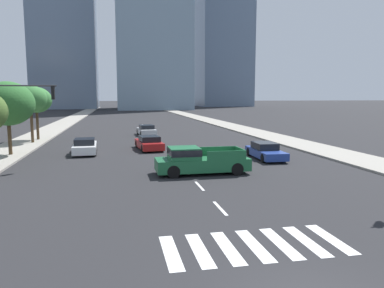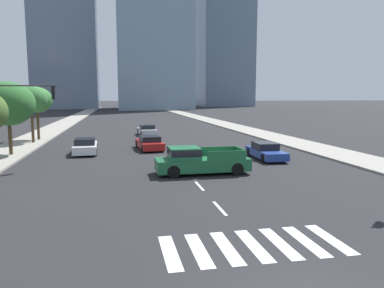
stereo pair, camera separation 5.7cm
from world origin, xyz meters
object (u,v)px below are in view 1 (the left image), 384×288
at_px(pickup_truck, 198,161).
at_px(street_tree_fourth, 36,100).
at_px(sedan_silver_1, 146,130).
at_px(sedan_red_3, 149,143).
at_px(street_tree_third, 30,99).
at_px(sedan_blue_0, 265,151).
at_px(traffic_signal_far, 16,107).
at_px(street_tree_second, 8,104).
at_px(sedan_white_2, 85,147).

distance_m(pickup_truck, street_tree_fourth, 24.24).
relative_size(sedan_silver_1, sedan_red_3, 0.97).
height_order(pickup_truck, street_tree_third, street_tree_third).
bearing_deg(sedan_silver_1, sedan_blue_0, -162.89).
xyz_separation_m(sedan_blue_0, street_tree_fourth, (-19.46, 15.59, 3.78)).
bearing_deg(sedan_blue_0, traffic_signal_far, -87.46).
xyz_separation_m(pickup_truck, street_tree_second, (-13.17, 9.49, 3.36)).
bearing_deg(sedan_silver_1, street_tree_second, 134.96).
bearing_deg(sedan_white_2, traffic_signal_far, 143.72).
bearing_deg(street_tree_fourth, street_tree_third, -90.00).
bearing_deg(traffic_signal_far, sedan_blue_0, 0.75).
distance_m(sedan_white_2, traffic_signal_far, 7.51).
relative_size(sedan_blue_0, sedan_silver_1, 1.02).
bearing_deg(pickup_truck, street_tree_second, -36.15).
height_order(sedan_white_2, street_tree_second, street_tree_second).
height_order(pickup_truck, sedan_silver_1, pickup_truck).
bearing_deg(sedan_silver_1, sedan_red_3, 171.96).
relative_size(pickup_truck, street_tree_fourth, 1.02).
bearing_deg(sedan_blue_0, sedan_red_3, -126.78).
relative_size(sedan_silver_1, sedan_white_2, 1.04).
xyz_separation_m(street_tree_second, street_tree_fourth, (0.00, 10.55, 0.18)).
distance_m(street_tree_third, street_tree_fourth, 2.65).
height_order(sedan_silver_1, street_tree_third, street_tree_third).
height_order(traffic_signal_far, street_tree_fourth, traffic_signal_far).
bearing_deg(sedan_white_2, street_tree_fourth, 26.84).
bearing_deg(pickup_truck, street_tree_fourth, -57.05).
distance_m(pickup_truck, sedan_white_2, 12.28).
xyz_separation_m(traffic_signal_far, street_tree_third, (-1.94, 13.17, 0.43)).
distance_m(traffic_signal_far, street_tree_fourth, 15.94).
xyz_separation_m(sedan_red_3, street_tree_fourth, (-11.14, 8.95, 3.77)).
relative_size(pickup_truck, sedan_silver_1, 1.21).
distance_m(sedan_silver_1, sedan_red_3, 12.39).
distance_m(traffic_signal_far, street_tree_second, 5.62).
bearing_deg(sedan_silver_1, street_tree_fourth, 101.37).
xyz_separation_m(sedan_silver_1, street_tree_second, (-11.86, -13.96, 3.57)).
bearing_deg(street_tree_fourth, sedan_silver_1, 16.06).
height_order(sedan_blue_0, sedan_red_3, sedan_red_3).
relative_size(pickup_truck, traffic_signal_far, 1.01).
xyz_separation_m(sedan_silver_1, street_tree_third, (-11.86, -6.07, 3.88)).
distance_m(sedan_red_3, street_tree_third, 13.38).
distance_m(sedan_blue_0, street_tree_fourth, 25.22).
xyz_separation_m(traffic_signal_far, street_tree_fourth, (-1.94, 15.82, 0.31)).
xyz_separation_m(street_tree_second, street_tree_third, (0.00, 7.90, 0.30)).
bearing_deg(street_tree_third, sedan_red_3, -29.51).
height_order(sedan_white_2, street_tree_third, street_tree_third).
height_order(sedan_white_2, traffic_signal_far, traffic_signal_far).
distance_m(sedan_blue_0, street_tree_second, 20.42).
relative_size(sedan_red_3, traffic_signal_far, 0.86).
xyz_separation_m(sedan_blue_0, street_tree_third, (-19.46, 12.94, 3.91)).
height_order(sedan_red_3, street_tree_second, street_tree_second).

